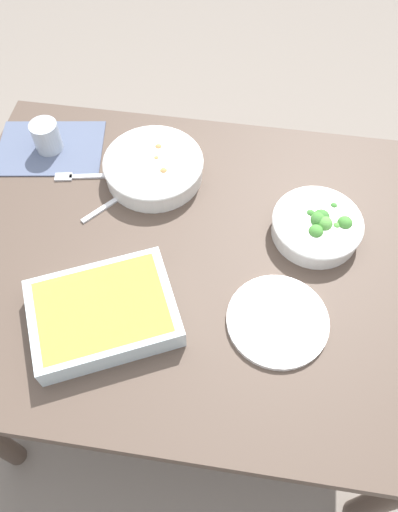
{
  "coord_description": "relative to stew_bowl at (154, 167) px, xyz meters",
  "views": [
    {
      "loc": [
        0.09,
        -0.61,
        1.72
      ],
      "look_at": [
        0.0,
        0.0,
        0.74
      ],
      "focal_mm": 34.99,
      "sensor_mm": 36.0,
      "label": 1
    }
  ],
  "objects": [
    {
      "name": "baking_dish",
      "position": [
        -0.02,
        -0.42,
        0.0
      ],
      "size": [
        0.37,
        0.33,
        0.06
      ],
      "color": "silver",
      "rests_on": "dining_table"
    },
    {
      "name": "spoon_by_stew",
      "position": [
        -0.07,
        -0.09,
        -0.03
      ],
      "size": [
        0.13,
        0.15,
        0.01
      ],
      "color": "silver",
      "rests_on": "dining_table"
    },
    {
      "name": "ground_plane",
      "position": [
        0.15,
        -0.23,
        -0.77
      ],
      "size": [
        6.0,
        6.0,
        0.0
      ],
      "primitive_type": "plane",
      "color": "slate"
    },
    {
      "name": "dining_table",
      "position": [
        0.15,
        -0.23,
        -0.12
      ],
      "size": [
        1.2,
        0.9,
        0.74
      ],
      "color": "#4C3D33",
      "rests_on": "ground_plane"
    },
    {
      "name": "drink_cup",
      "position": [
        -0.3,
        0.05,
        0.01
      ],
      "size": [
        0.07,
        0.07,
        0.08
      ],
      "color": "#B2BCC6",
      "rests_on": "dining_table"
    },
    {
      "name": "side_plate",
      "position": [
        0.34,
        -0.37,
        -0.03
      ],
      "size": [
        0.22,
        0.22,
        0.01
      ],
      "primitive_type": "cylinder",
      "color": "white",
      "rests_on": "dining_table"
    },
    {
      "name": "stew_bowl",
      "position": [
        0.0,
        0.0,
        0.0
      ],
      "size": [
        0.25,
        0.25,
        0.06
      ],
      "color": "silver",
      "rests_on": "dining_table"
    },
    {
      "name": "fork_on_table",
      "position": [
        -0.18,
        -0.03,
        -0.03
      ],
      "size": [
        0.18,
        0.05,
        0.01
      ],
      "color": "silver",
      "rests_on": "dining_table"
    },
    {
      "name": "broccoli_bowl",
      "position": [
        0.42,
        -0.12,
        -0.0
      ],
      "size": [
        0.21,
        0.21,
        0.07
      ],
      "color": "silver",
      "rests_on": "dining_table"
    },
    {
      "name": "placemat",
      "position": [
        -0.3,
        0.05,
        -0.03
      ],
      "size": [
        0.31,
        0.24,
        0.0
      ],
      "primitive_type": "cube",
      "rotation": [
        0.0,
        0.0,
        0.15
      ],
      "color": "#4C5670",
      "rests_on": "dining_table"
    }
  ]
}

